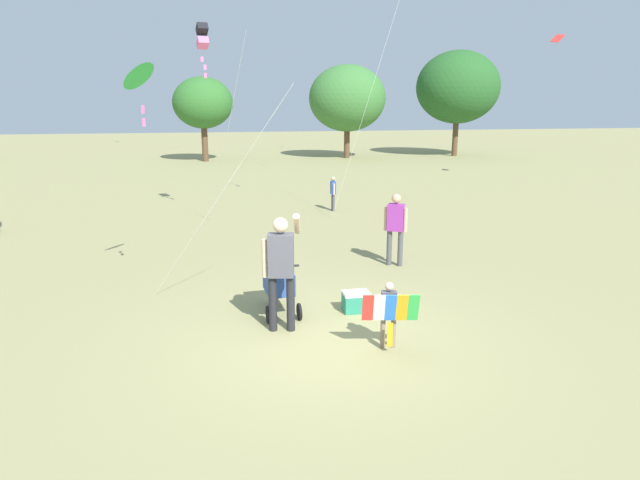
{
  "coord_description": "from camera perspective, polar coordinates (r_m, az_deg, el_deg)",
  "views": [
    {
      "loc": [
        -1.58,
        -7.7,
        3.5
      ],
      "look_at": [
        0.17,
        0.98,
        1.3
      ],
      "focal_mm": 31.34,
      "sensor_mm": 36.0,
      "label": 1
    }
  ],
  "objects": [
    {
      "name": "ground_plane",
      "position": [
        8.61,
        0.18,
        -10.06
      ],
      "size": [
        120.0,
        120.0,
        0.0
      ],
      "primitive_type": "plane",
      "color": "#938E5B"
    },
    {
      "name": "treeline_distant",
      "position": [
        35.07,
        -5.83,
        14.44
      ],
      "size": [
        37.2,
        4.89,
        6.72
      ],
      "color": "brown",
      "rests_on": "ground"
    },
    {
      "name": "child_with_butterfly_kite",
      "position": [
        8.12,
        7.07,
        -7.04
      ],
      "size": [
        0.81,
        0.41,
        1.0
      ],
      "color": "#7F705B",
      "rests_on": "ground"
    },
    {
      "name": "person_adult_flyer",
      "position": [
        8.57,
        -4.0,
        -2.41
      ],
      "size": [
        0.65,
        0.55,
        1.89
      ],
      "color": "#232328",
      "rests_on": "ground"
    },
    {
      "name": "stroller",
      "position": [
        9.43,
        -4.26,
        -3.96
      ],
      "size": [
        0.58,
        1.1,
        1.03
      ],
      "color": "black",
      "rests_on": "ground"
    },
    {
      "name": "kite_adult_black",
      "position": [
        10.31,
        -17.94,
        15.44
      ],
      "size": [
        2.73,
        2.37,
        4.17
      ],
      "color": "green",
      "rests_on": "ground"
    },
    {
      "name": "kite_orange_delta",
      "position": [
        16.95,
        -11.9,
        19.6
      ],
      "size": [
        1.17,
        3.48,
        5.65
      ],
      "color": "black",
      "rests_on": "ground"
    },
    {
      "name": "person_red_shirt",
      "position": [
        18.35,
        1.35,
        5.06
      ],
      "size": [
        0.16,
        0.36,
        1.13
      ],
      "color": "#4C4C51",
      "rests_on": "ground"
    },
    {
      "name": "person_couple_left",
      "position": [
        12.17,
        7.72,
        1.66
      ],
      "size": [
        0.45,
        0.36,
        1.59
      ],
      "color": "#4C4C51",
      "rests_on": "ground"
    },
    {
      "name": "cooler_box",
      "position": [
        9.62,
        3.7,
        -6.29
      ],
      "size": [
        0.45,
        0.33,
        0.35
      ],
      "color": "#288466",
      "rests_on": "ground"
    }
  ]
}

